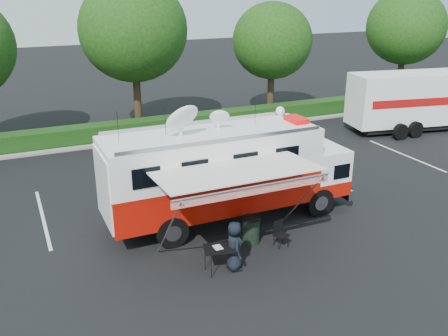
{
  "coord_description": "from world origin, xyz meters",
  "views": [
    {
      "loc": [
        -7.22,
        -15.57,
        8.49
      ],
      "look_at": [
        0.0,
        0.5,
        1.9
      ],
      "focal_mm": 40.0,
      "sensor_mm": 36.0,
      "label": 1
    }
  ],
  "objects_px": {
    "command_truck": "(228,172)",
    "folding_table": "(220,249)",
    "semi_trailer": "(439,99)",
    "trash_bin": "(251,230)"
  },
  "relations": [
    {
      "from": "command_truck",
      "to": "trash_bin",
      "type": "relative_size",
      "value": 9.8
    },
    {
      "from": "trash_bin",
      "to": "command_truck",
      "type": "bearing_deg",
      "value": 89.42
    },
    {
      "from": "folding_table",
      "to": "trash_bin",
      "type": "height_order",
      "value": "trash_bin"
    },
    {
      "from": "folding_table",
      "to": "semi_trailer",
      "type": "bearing_deg",
      "value": 26.88
    },
    {
      "from": "command_truck",
      "to": "trash_bin",
      "type": "distance_m",
      "value": 2.47
    },
    {
      "from": "trash_bin",
      "to": "semi_trailer",
      "type": "bearing_deg",
      "value": 25.91
    },
    {
      "from": "command_truck",
      "to": "folding_table",
      "type": "height_order",
      "value": "command_truck"
    },
    {
      "from": "command_truck",
      "to": "semi_trailer",
      "type": "bearing_deg",
      "value": 20.25
    },
    {
      "from": "trash_bin",
      "to": "semi_trailer",
      "type": "xyz_separation_m",
      "value": [
        17.01,
        8.27,
        1.35
      ]
    },
    {
      "from": "command_truck",
      "to": "trash_bin",
      "type": "height_order",
      "value": "command_truck"
    }
  ]
}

